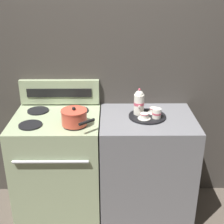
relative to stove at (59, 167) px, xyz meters
The scene contains 11 objects.
ground_plane 0.61m from the stove, ahead, with size 6.00×6.00×0.00m, color brown.
wall_back 0.81m from the stove, 40.61° to the left, with size 6.00×0.05×2.20m.
stove is the anchor object (origin of this frame).
control_panel 0.66m from the stove, 90.00° to the left, with size 0.69×0.05×0.22m.
side_counter 0.75m from the stove, ahead, with size 0.77×0.62×0.94m.
saucepan 0.58m from the stove, 39.49° to the right, with size 0.26×0.28×0.14m.
serving_tray 0.89m from the stove, ahead, with size 0.30×0.30×0.01m.
teapot 0.90m from the stove, ahead, with size 0.08×0.14×0.22m.
teacup_left 0.88m from the stove, ahead, with size 0.10×0.10×0.05m.
teacup_right 0.95m from the stove, ahead, with size 0.10×0.10×0.05m.
creamer_jug 0.97m from the stove, ahead, with size 0.07×0.07×0.08m.
Camera 1 is at (0.05, -2.30, 1.99)m, focal length 50.00 mm.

